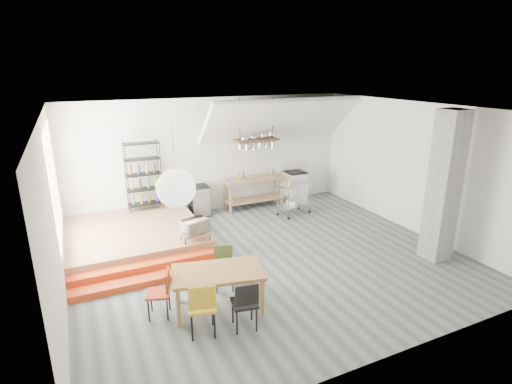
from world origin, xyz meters
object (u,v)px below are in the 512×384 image
dining_table (218,275)px  rolling_cart (294,195)px  stove (295,186)px  mini_fridge (199,200)px

dining_table → rolling_cart: size_ratio=1.66×
stove → dining_table: 6.09m
dining_table → rolling_cart: (3.51, 3.45, -0.06)m
stove → dining_table: stove is taller
stove → mini_fridge: bearing=179.2°
mini_fridge → rolling_cart: bearing=-23.9°
rolling_cart → mini_fridge: (-2.43, 1.07, -0.15)m
stove → mini_fridge: 3.05m
stove → mini_fridge: stove is taller
stove → rolling_cart: stove is taller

